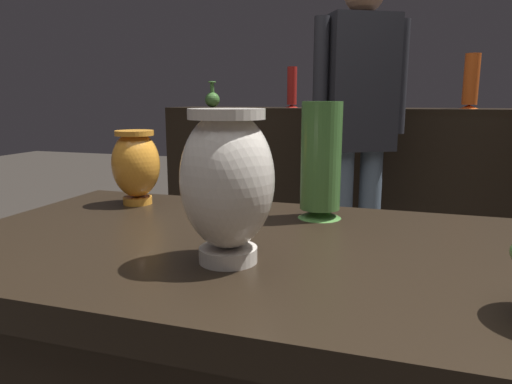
{
  "coord_description": "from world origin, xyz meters",
  "views": [
    {
      "loc": [
        0.19,
        -0.75,
        1.04
      ],
      "look_at": [
        -0.03,
        -0.05,
        0.9
      ],
      "focal_mm": 32.95,
      "sensor_mm": 36.0,
      "label": 1
    }
  ],
  "objects_px": {
    "vase_centerpiece": "(227,181)",
    "shelf_vase_right": "(471,82)",
    "visitor_center_back": "(359,119)",
    "shelf_vase_far_left": "(212,99)",
    "shelf_vase_center": "(375,100)",
    "vase_right_accent": "(321,162)",
    "shelf_vase_left": "(292,88)",
    "vase_left_accent": "(136,164)"
  },
  "relations": [
    {
      "from": "vase_right_accent",
      "to": "shelf_vase_right",
      "type": "distance_m",
      "value": 2.05
    },
    {
      "from": "shelf_vase_right",
      "to": "shelf_vase_left",
      "type": "bearing_deg",
      "value": 176.55
    },
    {
      "from": "shelf_vase_right",
      "to": "shelf_vase_left",
      "type": "xyz_separation_m",
      "value": [
        -1.04,
        0.06,
        -0.03
      ]
    },
    {
      "from": "vase_left_accent",
      "to": "shelf_vase_left",
      "type": "height_order",
      "value": "shelf_vase_left"
    },
    {
      "from": "shelf_vase_far_left",
      "to": "shelf_vase_left",
      "type": "xyz_separation_m",
      "value": [
        0.52,
        0.07,
        0.06
      ]
    },
    {
      "from": "vase_centerpiece",
      "to": "shelf_vase_right",
      "type": "xyz_separation_m",
      "value": [
        0.57,
        2.29,
        0.21
      ]
    },
    {
      "from": "vase_left_accent",
      "to": "vase_right_accent",
      "type": "relative_size",
      "value": 0.72
    },
    {
      "from": "vase_centerpiece",
      "to": "vase_right_accent",
      "type": "relative_size",
      "value": 0.96
    },
    {
      "from": "shelf_vase_right",
      "to": "visitor_center_back",
      "type": "distance_m",
      "value": 0.83
    },
    {
      "from": "shelf_vase_far_left",
      "to": "shelf_vase_left",
      "type": "relative_size",
      "value": 0.66
    },
    {
      "from": "vase_right_accent",
      "to": "visitor_center_back",
      "type": "bearing_deg",
      "value": 92.42
    },
    {
      "from": "shelf_vase_right",
      "to": "shelf_vase_left",
      "type": "height_order",
      "value": "shelf_vase_right"
    },
    {
      "from": "vase_left_accent",
      "to": "shelf_vase_far_left",
      "type": "relative_size",
      "value": 1.03
    },
    {
      "from": "vase_right_accent",
      "to": "shelf_vase_left",
      "type": "xyz_separation_m",
      "value": [
        -0.55,
        2.04,
        0.19
      ]
    },
    {
      "from": "vase_centerpiece",
      "to": "shelf_vase_left",
      "type": "xyz_separation_m",
      "value": [
        -0.47,
        2.35,
        0.18
      ]
    },
    {
      "from": "shelf_vase_center",
      "to": "shelf_vase_right",
      "type": "xyz_separation_m",
      "value": [
        0.52,
        -0.03,
        0.1
      ]
    },
    {
      "from": "vase_left_accent",
      "to": "shelf_vase_left",
      "type": "distance_m",
      "value": 2.05
    },
    {
      "from": "vase_centerpiece",
      "to": "vase_right_accent",
      "type": "distance_m",
      "value": 0.32
    },
    {
      "from": "vase_centerpiece",
      "to": "shelf_vase_right",
      "type": "relative_size",
      "value": 0.77
    },
    {
      "from": "vase_centerpiece",
      "to": "vase_left_accent",
      "type": "distance_m",
      "value": 0.47
    },
    {
      "from": "shelf_vase_center",
      "to": "shelf_vase_far_left",
      "type": "bearing_deg",
      "value": -177.75
    },
    {
      "from": "vase_centerpiece",
      "to": "visitor_center_back",
      "type": "xyz_separation_m",
      "value": [
        0.03,
        1.69,
        0.03
      ]
    },
    {
      "from": "shelf_vase_center",
      "to": "shelf_vase_left",
      "type": "height_order",
      "value": "shelf_vase_left"
    },
    {
      "from": "vase_right_accent",
      "to": "shelf_vase_center",
      "type": "xyz_separation_m",
      "value": [
        -0.03,
        2.01,
        0.12
      ]
    },
    {
      "from": "shelf_vase_far_left",
      "to": "visitor_center_back",
      "type": "relative_size",
      "value": 0.1
    },
    {
      "from": "vase_left_accent",
      "to": "shelf_vase_far_left",
      "type": "height_order",
      "value": "shelf_vase_far_left"
    },
    {
      "from": "shelf_vase_left",
      "to": "shelf_vase_right",
      "type": "bearing_deg",
      "value": -3.45
    },
    {
      "from": "vase_centerpiece",
      "to": "shelf_vase_right",
      "type": "height_order",
      "value": "shelf_vase_right"
    },
    {
      "from": "vase_left_accent",
      "to": "visitor_center_back",
      "type": "xyz_separation_m",
      "value": [
        0.38,
        1.38,
        0.06
      ]
    },
    {
      "from": "vase_centerpiece",
      "to": "visitor_center_back",
      "type": "relative_size",
      "value": 0.14
    },
    {
      "from": "shelf_vase_far_left",
      "to": "shelf_vase_center",
      "type": "bearing_deg",
      "value": 2.25
    },
    {
      "from": "vase_centerpiece",
      "to": "shelf_vase_center",
      "type": "xyz_separation_m",
      "value": [
        0.05,
        2.32,
        0.11
      ]
    },
    {
      "from": "visitor_center_back",
      "to": "shelf_vase_center",
      "type": "bearing_deg",
      "value": -121.19
    },
    {
      "from": "shelf_vase_far_left",
      "to": "shelf_vase_center",
      "type": "distance_m",
      "value": 1.04
    },
    {
      "from": "shelf_vase_left",
      "to": "shelf_vase_far_left",
      "type": "bearing_deg",
      "value": -171.97
    },
    {
      "from": "vase_right_accent",
      "to": "shelf_vase_left",
      "type": "distance_m",
      "value": 2.12
    },
    {
      "from": "vase_right_accent",
      "to": "shelf_vase_far_left",
      "type": "distance_m",
      "value": 2.24
    },
    {
      "from": "vase_centerpiece",
      "to": "vase_left_accent",
      "type": "bearing_deg",
      "value": 138.33
    },
    {
      "from": "vase_centerpiece",
      "to": "vase_left_accent",
      "type": "height_order",
      "value": "vase_centerpiece"
    },
    {
      "from": "vase_right_accent",
      "to": "visitor_center_back",
      "type": "relative_size",
      "value": 0.15
    },
    {
      "from": "shelf_vase_far_left",
      "to": "shelf_vase_left",
      "type": "height_order",
      "value": "shelf_vase_left"
    },
    {
      "from": "shelf_vase_center",
      "to": "vase_centerpiece",
      "type": "bearing_deg",
      "value": -91.36
    }
  ]
}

